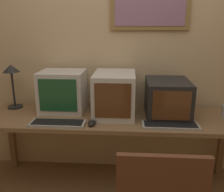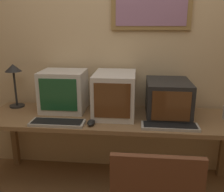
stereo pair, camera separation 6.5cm
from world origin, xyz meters
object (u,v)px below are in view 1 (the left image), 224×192
(keyboard_side, at_px, (170,125))
(mouse_near_keyboard, at_px, (92,123))
(desk_lamp, at_px, (12,75))
(monitor_left, at_px, (63,91))
(monitor_center, at_px, (114,94))
(keyboard_main, at_px, (58,123))
(monitor_right, at_px, (167,98))

(keyboard_side, distance_m, mouse_near_keyboard, 0.64)
(keyboard_side, bearing_deg, mouse_near_keyboard, -179.86)
(desk_lamp, bearing_deg, monitor_left, -5.88)
(monitor_center, bearing_deg, keyboard_side, -29.78)
(keyboard_main, distance_m, keyboard_side, 0.92)
(monitor_right, xyz_separation_m, keyboard_main, (-0.92, -0.29, -0.15))
(monitor_center, distance_m, keyboard_main, 0.56)
(mouse_near_keyboard, bearing_deg, monitor_left, 133.60)
(monitor_center, relative_size, mouse_near_keyboard, 3.98)
(monitor_right, bearing_deg, keyboard_side, -91.09)
(monitor_left, xyz_separation_m, keyboard_side, (0.96, -0.33, -0.18))
(keyboard_main, bearing_deg, monitor_right, 17.21)
(monitor_left, height_order, keyboard_side, monitor_left)
(mouse_near_keyboard, distance_m, desk_lamp, 0.96)
(monitor_center, relative_size, desk_lamp, 1.12)
(monitor_left, distance_m, mouse_near_keyboard, 0.49)
(monitor_left, xyz_separation_m, desk_lamp, (-0.50, 0.05, 0.13))
(monitor_right, relative_size, desk_lamp, 1.10)
(monitor_right, relative_size, mouse_near_keyboard, 3.93)
(monitor_right, bearing_deg, monitor_left, 176.08)
(keyboard_side, bearing_deg, monitor_right, 88.91)
(keyboard_main, relative_size, keyboard_side, 0.99)
(monitor_left, xyz_separation_m, monitor_center, (0.49, -0.07, 0.00))
(monitor_left, xyz_separation_m, keyboard_main, (0.04, -0.35, -0.18))
(keyboard_side, bearing_deg, desk_lamp, 165.17)
(monitor_left, relative_size, keyboard_side, 0.90)
(monitor_right, height_order, desk_lamp, desk_lamp)
(monitor_left, xyz_separation_m, monitor_right, (0.96, -0.07, -0.03))
(monitor_left, height_order, monitor_center, monitor_center)
(mouse_near_keyboard, height_order, desk_lamp, desk_lamp)
(monitor_center, relative_size, keyboard_side, 1.05)
(keyboard_main, bearing_deg, desk_lamp, 143.43)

